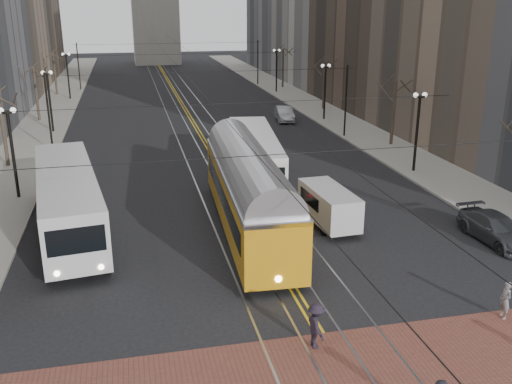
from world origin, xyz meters
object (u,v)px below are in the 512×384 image
pedestrian_d (316,326)px  sedan_parked (496,229)px  cargo_van (329,208)px  transit_bus (68,203)px  sedan_silver (284,114)px  rear_bus (255,158)px  sedan_grey (253,136)px  streetcar (248,198)px  pedestrian_b (505,300)px

pedestrian_d → sedan_parked: bearing=-63.7°
cargo_van → sedan_parked: size_ratio=0.99×
transit_bus → pedestrian_d: transit_bus is taller
sedan_silver → sedan_parked: size_ratio=0.94×
rear_bus → sedan_grey: (2.20, 10.53, -0.93)m
rear_bus → sedan_grey: bearing=85.4°
rear_bus → sedan_grey: 10.79m
streetcar → sedan_silver: streetcar is taller
streetcar → rear_bus: bearing=77.8°
streetcar → sedan_parked: 13.11m
transit_bus → rear_bus: (11.80, 7.00, -0.05)m
sedan_silver → pedestrian_d: size_ratio=2.65×
rear_bus → pedestrian_b: size_ratio=8.29×
streetcar → cargo_van: streetcar is taller
pedestrian_b → cargo_van: bearing=-159.5°
pedestrian_d → transit_bus: bearing=31.8°
sedan_grey → sedan_silver: (5.51, 9.62, 0.03)m
pedestrian_d → cargo_van: bearing=-25.7°
transit_bus → cargo_van: (14.00, -2.10, -0.64)m
streetcar → pedestrian_d: 11.58m
sedan_grey → transit_bus: bearing=-121.9°
transit_bus → pedestrian_b: bearing=-44.4°
cargo_van → sedan_silver: (5.51, 29.25, -0.32)m
transit_bus → cargo_van: transit_bus is taller
rear_bus → sedan_silver: size_ratio=2.77×
sedan_parked → pedestrian_b: bearing=-125.0°
sedan_silver → pedestrian_b: 40.16m
streetcar → sedan_silver: (10.01, 28.86, -1.07)m
pedestrian_b → pedestrian_d: bearing=-85.1°
rear_bus → sedan_silver: 21.59m
streetcar → sedan_grey: 19.79m
streetcar → transit_bus: bearing=172.4°
cargo_van → sedan_grey: size_ratio=1.13×
sedan_silver → sedan_parked: bearing=-79.0°
rear_bus → sedan_parked: size_ratio=2.60×
sedan_parked → pedestrian_b: 8.11m
sedan_parked → cargo_van: bearing=150.1°
cargo_van → pedestrian_d: bearing=-115.5°
pedestrian_b → pedestrian_d: 7.94m
sedan_parked → pedestrian_b: size_ratio=3.19×
sedan_grey → sedan_silver: sedan_silver is taller
sedan_silver → pedestrian_b: size_ratio=2.99×
transit_bus → sedan_parked: (21.80, -6.11, -1.01)m
streetcar → pedestrian_d: (0.05, -11.54, -0.95)m
cargo_van → sedan_parked: bearing=-31.0°
sedan_parked → pedestrian_d: pedestrian_d is taller
rear_bus → transit_bus: bearing=-142.1°
cargo_van → sedan_silver: size_ratio=1.06×
transit_bus → sedan_parked: transit_bus is taller
rear_bus → pedestrian_d: bearing=-89.1°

